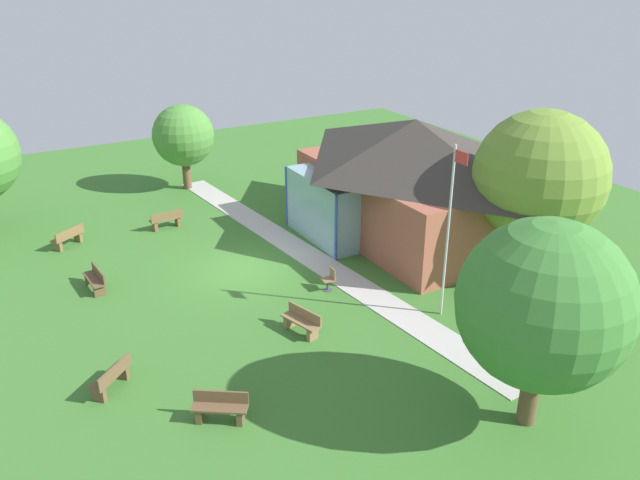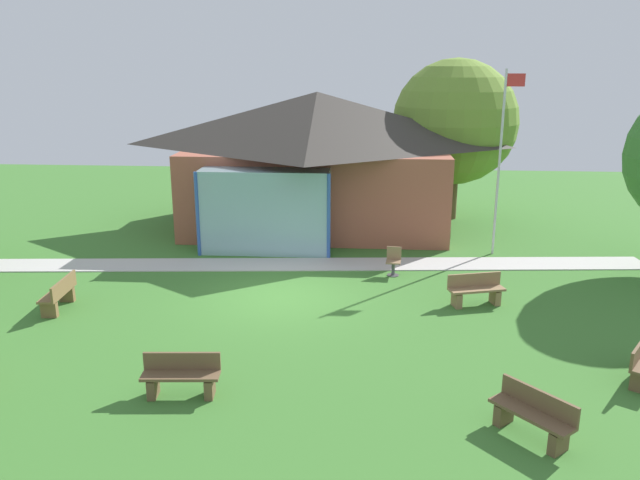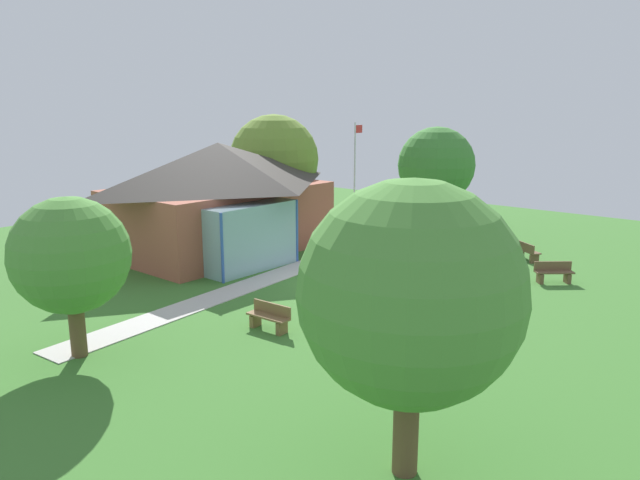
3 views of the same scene
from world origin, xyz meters
The scene contains 10 objects.
ground_plane centered at (0.00, 0.00, 0.00)m, with size 44.00×44.00×0.00m, color #3D752D.
pavilion centered at (0.29, 7.77, 2.71)m, with size 10.70×8.04×5.21m.
footpath centered at (0.00, 2.79, 0.01)m, with size 22.67×1.30×0.03m, color #BCB7B2.
flagpole centered at (6.64, 4.54, 3.34)m, with size 0.64×0.08×6.09m.
bench_mid_right centered at (5.26, -0.25, 0.40)m, with size 1.56×0.83×0.84m.
bench_mid_left centered at (-5.69, -1.40, 0.40)m, with size 0.53×1.52×0.84m.
bench_front_right centered at (5.24, -6.43, 0.40)m, with size 1.32×1.42×0.84m.
bench_front_center centered at (-1.21, -5.51, 0.40)m, with size 1.53×0.56×0.84m.
patio_chair_lawn_spare centered at (3.16, 2.05, 0.42)m, with size 0.48×0.48×0.86m.
tree_behind_pavilion_right centered at (5.77, 9.56, 3.96)m, with size 4.99×4.99×6.47m.
Camera 2 is at (2.31, -16.21, 6.25)m, focal length 35.12 mm.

